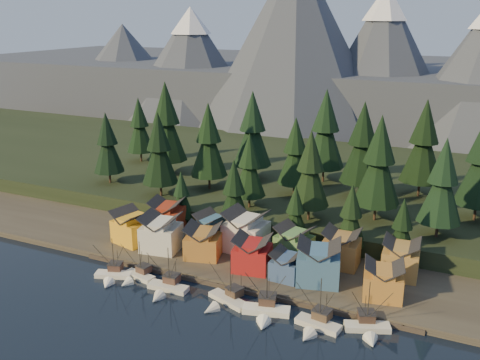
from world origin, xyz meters
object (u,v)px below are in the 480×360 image
at_px(boat_1, 136,272).
at_px(boat_2, 166,283).
at_px(house_back_0, 167,215).
at_px(boat_6, 369,322).
at_px(boat_3, 225,296).
at_px(house_front_0, 132,225).
at_px(house_back_1, 212,228).
at_px(boat_5, 316,319).
at_px(boat_4, 266,306).
at_px(house_front_1, 161,232).
at_px(boat_0, 112,271).

relative_size(boat_1, boat_2, 0.92).
bearing_deg(house_back_0, boat_6, -32.63).
distance_m(boat_3, house_front_0, 37.96).
bearing_deg(house_back_1, boat_5, -21.51).
xyz_separation_m(house_back_0, house_back_1, (14.59, -1.81, -0.50)).
xyz_separation_m(house_front_0, house_back_1, (19.03, 7.89, -0.26)).
bearing_deg(boat_4, house_front_1, 141.71).
height_order(boat_2, boat_5, boat_5).
distance_m(boat_0, boat_6, 57.99).
relative_size(boat_1, house_back_0, 1.02).
bearing_deg(house_front_1, house_back_0, 106.37).
bearing_deg(boat_0, boat_6, -16.04).
relative_size(boat_5, house_front_0, 1.10).
xyz_separation_m(boat_5, house_back_0, (-49.99, 26.38, 4.05)).
distance_m(boat_6, house_front_1, 56.05).
distance_m(boat_6, house_back_1, 49.74).
xyz_separation_m(boat_1, house_front_0, (-11.19, 14.37, 4.09)).
relative_size(house_back_0, house_back_1, 1.11).
xyz_separation_m(house_front_0, house_back_0, (4.44, 9.70, 0.25)).
distance_m(boat_5, house_back_0, 56.67).
distance_m(boat_4, house_back_0, 47.27).
relative_size(boat_0, boat_4, 0.88).
xyz_separation_m(boat_1, house_back_0, (-6.75, 24.06, 4.34)).
distance_m(boat_3, boat_6, 29.55).
distance_m(boat_5, house_back_1, 43.24).
relative_size(boat_2, house_front_0, 1.05).
distance_m(boat_0, boat_4, 37.90).
xyz_separation_m(boat_3, boat_4, (9.45, -0.52, 0.36)).
xyz_separation_m(house_front_0, house_front_1, (9.34, -0.90, 0.31)).
bearing_deg(boat_4, house_front_0, 145.36).
bearing_deg(house_front_0, house_back_1, 36.70).
xyz_separation_m(boat_1, boat_3, (23.14, -1.31, -0.05)).
bearing_deg(boat_3, house_front_0, 175.59).
xyz_separation_m(boat_0, house_back_0, (-1.44, 26.07, 4.28)).
height_order(boat_3, house_back_0, house_back_0).
relative_size(boat_5, house_back_0, 1.17).
distance_m(boat_3, house_back_0, 39.45).
bearing_deg(house_front_0, boat_5, -2.86).
xyz_separation_m(boat_2, boat_4, (23.49, 0.16, 0.21)).
height_order(boat_0, house_front_0, house_front_0).
bearing_deg(house_front_1, boat_0, -111.04).
bearing_deg(boat_4, house_back_1, 121.44).
height_order(boat_5, boat_6, boat_5).
xyz_separation_m(boat_2, house_front_1, (-10.95, 15.46, 4.30)).
height_order(boat_3, boat_4, boat_4).
distance_m(boat_3, boat_5, 20.13).
bearing_deg(boat_6, boat_0, 161.45).
height_order(boat_0, boat_1, boat_0).
bearing_deg(house_back_0, house_front_1, -76.49).
height_order(boat_0, house_back_1, house_back_1).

